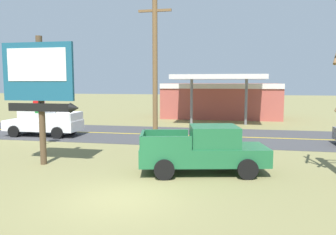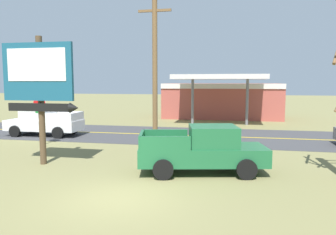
{
  "view_description": "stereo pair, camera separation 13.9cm",
  "coord_description": "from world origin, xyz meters",
  "views": [
    {
      "loc": [
        3.57,
        -9.93,
        3.75
      ],
      "look_at": [
        0.0,
        8.0,
        1.8
      ],
      "focal_mm": 35.59,
      "sensor_mm": 36.0,
      "label": 1
    },
    {
      "loc": [
        3.7,
        -9.9,
        3.75
      ],
      "look_at": [
        0.0,
        8.0,
        1.8
      ],
      "focal_mm": 35.59,
      "sensor_mm": 36.0,
      "label": 2
    }
  ],
  "objects": [
    {
      "name": "stop_sign",
      "position": [
        -7.62,
        7.63,
        2.03
      ],
      "size": [
        0.8,
        0.08,
        2.95
      ],
      "color": "slate",
      "rests_on": "ground"
    },
    {
      "name": "gas_station",
      "position": [
        2.2,
        25.55,
        1.94
      ],
      "size": [
        12.0,
        11.5,
        4.4
      ],
      "color": "#A84C42",
      "rests_on": "ground"
    },
    {
      "name": "road_centre_line",
      "position": [
        0.0,
        13.0,
        0.02
      ],
      "size": [
        126.0,
        0.2,
        0.01
      ],
      "primitive_type": "cube",
      "color": "gold",
      "rests_on": "road_asphalt"
    },
    {
      "name": "ground_plane",
      "position": [
        0.0,
        0.0,
        0.0
      ],
      "size": [
        180.0,
        180.0,
        0.0
      ],
      "primitive_type": "plane",
      "color": "olive"
    },
    {
      "name": "road_asphalt",
      "position": [
        0.0,
        13.0,
        0.01
      ],
      "size": [
        140.0,
        8.0,
        0.02
      ],
      "primitive_type": "cube",
      "color": "#3D3D3F",
      "rests_on": "ground"
    },
    {
      "name": "pickup_green_parked_on_lawn",
      "position": [
        2.41,
        3.64,
        0.96
      ],
      "size": [
        5.5,
        3.04,
        1.96
      ],
      "color": "#1E6038",
      "rests_on": "ground"
    },
    {
      "name": "utility_pole",
      "position": [
        -0.44,
        6.82,
        4.61
      ],
      "size": [
        1.89,
        0.26,
        8.63
      ],
      "color": "brown",
      "rests_on": "ground"
    },
    {
      "name": "motel_sign",
      "position": [
        -4.89,
        3.48,
        3.79
      ],
      "size": [
        3.59,
        0.54,
        5.78
      ],
      "color": "brown",
      "rests_on": "ground"
    },
    {
      "name": "pickup_white_on_road",
      "position": [
        -9.55,
        11.0,
        0.96
      ],
      "size": [
        5.2,
        2.24,
        1.96
      ],
      "color": "silver",
      "rests_on": "ground"
    }
  ]
}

